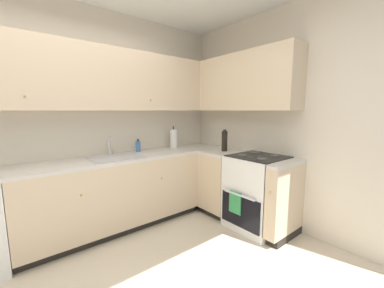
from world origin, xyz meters
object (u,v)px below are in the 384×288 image
Objects in this scene: oven_range at (257,191)px; soap_bottle at (138,146)px; paper_towel_roll at (174,139)px; oil_bottle at (225,141)px.

soap_bottle reaches higher than oven_range.
soap_bottle is 0.58m from paper_towel_roll.
oven_range is 1.67m from soap_bottle.
soap_bottle is at bearing 143.43° from oil_bottle.
soap_bottle is 1.19m from oil_bottle.
oven_range is 0.80m from oil_bottle.
paper_towel_roll is at bearing 118.97° from oil_bottle.
oil_bottle is at bearing -36.57° from soap_bottle.
soap_bottle is (-0.97, 1.25, 0.51)m from oven_range.
soap_bottle is at bearing 178.00° from paper_towel_roll.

